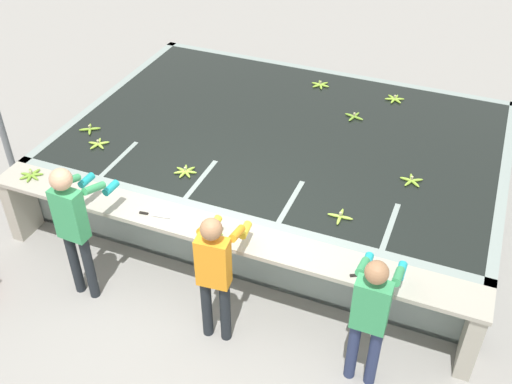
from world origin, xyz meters
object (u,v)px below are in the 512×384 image
object	(u,v)px
worker_0	(74,221)
banana_bunch_floating_4	(412,181)
knife_1	(150,214)
knife_0	(362,275)
worker_1	(215,269)
worker_2	(370,312)
banana_bunch_floating_1	(185,171)
banana_bunch_floating_7	(320,85)
banana_bunch_floating_0	(395,99)
banana_bunch_ledge_1	(31,175)
banana_bunch_floating_2	(354,117)
banana_bunch_ledge_0	(211,231)
banana_bunch_floating_6	(90,129)
banana_bunch_floating_5	(340,217)

from	to	relation	value
worker_0	banana_bunch_floating_4	size ratio (longest dim) A/B	6.14
banana_bunch_floating_4	knife_1	xyz separation A→B (m)	(-2.51, -1.68, -0.01)
knife_0	knife_1	xyz separation A→B (m)	(-2.35, 0.02, 0.00)
worker_1	worker_2	xyz separation A→B (m)	(1.52, 0.04, -0.01)
worker_2	banana_bunch_floating_1	size ratio (longest dim) A/B	5.54
banana_bunch_floating_4	banana_bunch_floating_7	bearing A→B (deg)	131.83
banana_bunch_floating_0	banana_bunch_ledge_1	xyz separation A→B (m)	(-3.57, -3.46, 0.00)
banana_bunch_floating_2	banana_bunch_floating_7	bearing A→B (deg)	134.25
banana_bunch_ledge_0	knife_1	distance (m)	0.74
banana_bunch_floating_0	banana_bunch_floating_6	distance (m)	4.23
worker_0	banana_bunch_floating_5	world-z (taller)	worker_0
knife_0	worker_0	bearing A→B (deg)	-170.54
banana_bunch_floating_2	banana_bunch_floating_5	distance (m)	2.16
banana_bunch_ledge_0	banana_bunch_floating_5	bearing A→B (deg)	32.24
worker_2	banana_bunch_floating_5	distance (m)	1.34
banana_bunch_floating_6	banana_bunch_ledge_0	xyz separation A→B (m)	(2.35, -1.24, 0.00)
banana_bunch_floating_6	banana_bunch_ledge_0	bearing A→B (deg)	-27.78
banana_bunch_ledge_1	banana_bunch_ledge_0	bearing A→B (deg)	-2.57
banana_bunch_ledge_0	banana_bunch_floating_7	bearing A→B (deg)	88.79
banana_bunch_floating_2	knife_1	world-z (taller)	banana_bunch_floating_2
worker_2	knife_0	size ratio (longest dim) A/B	4.88
worker_0	worker_1	xyz separation A→B (m)	(1.61, 0.01, -0.09)
worker_2	worker_0	bearing A→B (deg)	-179.04
worker_0	banana_bunch_ledge_1	bearing A→B (deg)	150.17
knife_1	banana_bunch_ledge_0	bearing A→B (deg)	-1.07
banana_bunch_floating_2	knife_1	bearing A→B (deg)	-117.94
worker_1	knife_1	distance (m)	1.14
banana_bunch_floating_5	banana_bunch_floating_7	size ratio (longest dim) A/B	1.00
worker_1	banana_bunch_floating_5	size ratio (longest dim) A/B	5.59
banana_bunch_floating_5	banana_bunch_floating_7	world-z (taller)	same
banana_bunch_floating_2	worker_1	bearing A→B (deg)	-98.36
banana_bunch_floating_0	banana_bunch_floating_7	distance (m)	1.11
banana_bunch_floating_1	knife_1	distance (m)	0.85
banana_bunch_ledge_1	knife_0	xyz separation A→B (m)	(4.00, -0.12, -0.01)
worker_2	banana_bunch_floating_7	xyz separation A→B (m)	(-1.72, 4.03, -0.01)
worker_0	banana_bunch_floating_5	bearing A→B (deg)	26.41
banana_bunch_floating_1	banana_bunch_ledge_1	size ratio (longest dim) A/B	1.01
worker_0	banana_bunch_floating_4	xyz separation A→B (m)	(3.10, 2.19, -0.11)
worker_0	banana_bunch_floating_6	xyz separation A→B (m)	(-1.02, 1.74, -0.10)
banana_bunch_floating_2	banana_bunch_ledge_1	world-z (taller)	banana_bunch_ledge_1
banana_bunch_floating_1	banana_bunch_floating_2	distance (m)	2.52
knife_0	banana_bunch_floating_4	bearing A→B (deg)	84.79
banana_bunch_floating_7	worker_1	bearing A→B (deg)	-87.09
worker_0	banana_bunch_floating_4	distance (m)	3.79
banana_bunch_floating_2	banana_bunch_floating_7	size ratio (longest dim) A/B	0.99
banana_bunch_floating_2	banana_bunch_floating_5	xyz separation A→B (m)	(0.41, -2.12, 0.00)
banana_bunch_floating_6	banana_bunch_floating_7	xyz separation A→B (m)	(2.43, 2.34, -0.00)
worker_0	banana_bunch_floating_7	xyz separation A→B (m)	(1.40, 4.08, -0.11)
banana_bunch_floating_6	knife_0	xyz separation A→B (m)	(3.97, -1.25, -0.01)
worker_1	banana_bunch_floating_5	world-z (taller)	worker_1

